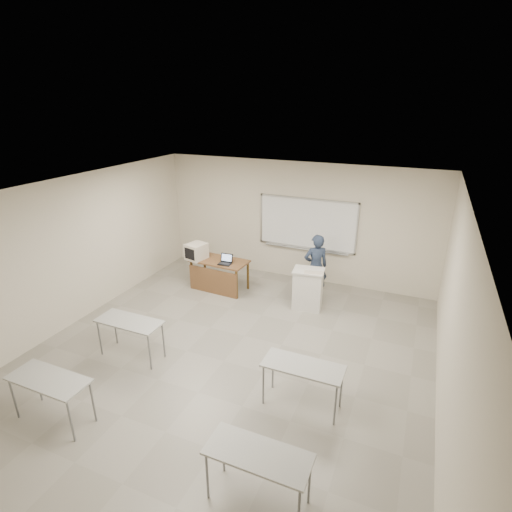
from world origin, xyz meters
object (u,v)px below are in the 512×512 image
at_px(podium, 308,289).
at_px(crt_monitor, 197,251).
at_px(instructor_desk, 217,270).
at_px(keyboard, 314,273).
at_px(whiteboard, 307,224).
at_px(laptop, 226,261).
at_px(mouse, 228,260).
at_px(presenter, 316,267).

relative_size(podium, crt_monitor, 1.98).
bearing_deg(instructor_desk, keyboard, 0.76).
xyz_separation_m(instructor_desk, podium, (2.26, 0.01, -0.07)).
distance_m(podium, crt_monitor, 2.85).
distance_m(whiteboard, laptop, 2.23).
xyz_separation_m(podium, crt_monitor, (-2.81, -0.02, 0.47)).
height_order(instructor_desk, mouse, mouse).
bearing_deg(podium, mouse, 168.51).
relative_size(whiteboard, mouse, 27.80).
bearing_deg(podium, presenter, 82.11).
height_order(podium, keyboard, keyboard).
xyz_separation_m(instructor_desk, laptop, (0.24, -0.02, 0.27)).
bearing_deg(instructor_desk, mouse, 42.18).
relative_size(podium, mouse, 10.34).
xyz_separation_m(crt_monitor, mouse, (0.75, 0.17, -0.17)).
height_order(keyboard, presenter, presenter).
relative_size(instructor_desk, presenter, 0.88).
xyz_separation_m(instructor_desk, crt_monitor, (-0.55, -0.01, 0.40)).
bearing_deg(crt_monitor, keyboard, 11.77).
xyz_separation_m(laptop, keyboard, (2.17, -0.09, 0.13)).
height_order(podium, crt_monitor, crt_monitor).
height_order(whiteboard, instructor_desk, whiteboard).
distance_m(instructor_desk, presenter, 2.35).
distance_m(whiteboard, instructor_desk, 2.48).
relative_size(instructor_desk, podium, 1.49).
bearing_deg(podium, whiteboard, 101.49).
relative_size(podium, keyboard, 2.22).
bearing_deg(podium, instructor_desk, 172.96).
xyz_separation_m(whiteboard, crt_monitor, (-2.31, -1.49, -0.54)).
xyz_separation_m(crt_monitor, keyboard, (2.96, -0.10, -0.00)).
xyz_separation_m(instructor_desk, keyboard, (2.41, -0.11, 0.40)).
xyz_separation_m(laptop, presenter, (2.02, 0.59, -0.03)).
distance_m(whiteboard, crt_monitor, 2.80).
height_order(laptop, mouse, laptop).
bearing_deg(laptop, presenter, 12.29).
bearing_deg(keyboard, mouse, 162.36).
height_order(whiteboard, keyboard, whiteboard).
distance_m(crt_monitor, presenter, 2.88).
relative_size(laptop, keyboard, 0.71).
relative_size(instructor_desk, laptop, 4.65).
bearing_deg(keyboard, podium, 130.68).
height_order(whiteboard, laptop, whiteboard).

